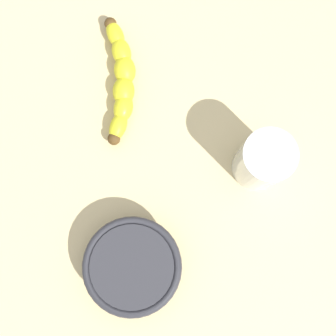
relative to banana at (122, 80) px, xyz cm
name	(u,v)px	position (x,y,z in cm)	size (l,w,h in cm)	color
wooden_tabletop	(182,138)	(-12.82, 1.32, -3.21)	(120.00, 120.00, 3.00)	#D8C087
banana	(122,80)	(0.00, 0.00, 0.00)	(14.17, 16.95, 3.42)	yellow
smoothie_glass	(262,162)	(-25.03, -1.36, 3.41)	(7.53, 7.53, 10.89)	silver
ceramic_bowl	(133,266)	(-18.69, 21.84, 1.39)	(14.21, 14.21, 5.21)	#2D2D33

